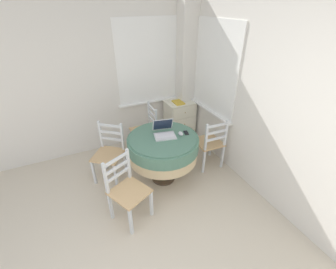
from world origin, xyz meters
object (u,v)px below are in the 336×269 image
at_px(round_dining_table, 163,146).
at_px(corner_cabinet, 179,119).
at_px(dining_chair_near_back_window, 146,130).
at_px(dining_chair_near_right_window, 210,143).
at_px(computer_mouse, 181,134).
at_px(dining_chair_left_flank, 109,153).
at_px(book_on_cabinet, 178,102).
at_px(dining_chair_camera_near, 127,190).
at_px(laptop, 164,132).
at_px(cell_phone, 186,133).

xyz_separation_m(round_dining_table, corner_cabinet, (0.82, 1.04, -0.22)).
bearing_deg(dining_chair_near_back_window, round_dining_table, -92.23).
bearing_deg(round_dining_table, dining_chair_near_right_window, -1.07).
height_order(round_dining_table, corner_cabinet, round_dining_table).
relative_size(computer_mouse, dining_chair_left_flank, 0.11).
relative_size(corner_cabinet, book_on_cabinet, 3.21).
bearing_deg(dining_chair_camera_near, dining_chair_near_back_window, 60.55).
bearing_deg(dining_chair_near_back_window, laptop, -89.36).
xyz_separation_m(cell_phone, dining_chair_near_right_window, (0.47, 0.03, -0.33)).
height_order(computer_mouse, dining_chair_camera_near, dining_chair_camera_near).
bearing_deg(dining_chair_left_flank, cell_phone, -23.31).
bearing_deg(corner_cabinet, book_on_cabinet, -142.67).
distance_m(corner_cabinet, book_on_cabinet, 0.40).
height_order(computer_mouse, dining_chair_left_flank, dining_chair_left_flank).
distance_m(dining_chair_near_right_window, book_on_cabinet, 1.06).
bearing_deg(dining_chair_camera_near, corner_cabinet, 44.55).
bearing_deg(book_on_cabinet, dining_chair_left_flank, -158.37).
bearing_deg(round_dining_table, dining_chair_near_back_window, 87.77).
xyz_separation_m(dining_chair_near_back_window, dining_chair_near_right_window, (0.79, -0.84, 0.00)).
height_order(cell_phone, dining_chair_near_right_window, dining_chair_near_right_window).
relative_size(round_dining_table, dining_chair_camera_near, 1.15).
bearing_deg(dining_chair_camera_near, dining_chair_near_right_window, 15.96).
bearing_deg(corner_cabinet, cell_phone, -113.73).
relative_size(round_dining_table, dining_chair_near_right_window, 1.15).
height_order(dining_chair_near_right_window, corner_cabinet, dining_chair_near_right_window).
relative_size(computer_mouse, dining_chair_near_right_window, 0.11).
bearing_deg(round_dining_table, corner_cabinet, 51.58).
bearing_deg(dining_chair_near_right_window, round_dining_table, 178.93).
bearing_deg(dining_chair_near_right_window, computer_mouse, -175.51).
bearing_deg(laptop, dining_chair_near_right_window, -4.49).
height_order(dining_chair_left_flank, book_on_cabinet, dining_chair_left_flank).
bearing_deg(computer_mouse, book_on_cabinet, 64.06).
distance_m(round_dining_table, corner_cabinet, 1.35).
distance_m(dining_chair_near_right_window, dining_chair_camera_near, 1.57).
bearing_deg(computer_mouse, round_dining_table, 166.53).
bearing_deg(dining_chair_near_back_window, computer_mouse, -76.07).
xyz_separation_m(computer_mouse, dining_chair_near_back_window, (-0.22, 0.88, -0.35)).
bearing_deg(corner_cabinet, laptop, -128.27).
xyz_separation_m(dining_chair_near_back_window, book_on_cabinet, (0.73, 0.17, 0.33)).
distance_m(dining_chair_left_flank, corner_cabinet, 1.66).
relative_size(cell_phone, book_on_cabinet, 0.54).
bearing_deg(dining_chair_left_flank, corner_cabinet, 22.36).
bearing_deg(dining_chair_near_right_window, cell_phone, -176.55).
bearing_deg(round_dining_table, dining_chair_camera_near, -146.92).
bearing_deg(cell_phone, dining_chair_left_flank, 156.69).
bearing_deg(computer_mouse, dining_chair_camera_near, -157.59).
bearing_deg(dining_chair_near_back_window, book_on_cabinet, 13.08).
distance_m(dining_chair_near_right_window, corner_cabinet, 1.06).
bearing_deg(dining_chair_near_back_window, dining_chair_camera_near, -119.45).
height_order(cell_phone, dining_chair_camera_near, dining_chair_camera_near).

